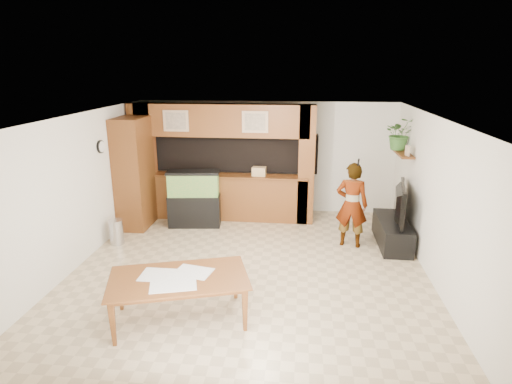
# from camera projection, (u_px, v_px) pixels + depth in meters

# --- Properties ---
(floor) EXTENTS (6.50, 6.50, 0.00)m
(floor) POSITION_uv_depth(u_px,v_px,m) (249.00, 269.00, 7.40)
(floor) COLOR tan
(floor) RESTS_ON ground
(ceiling) EXTENTS (6.50, 6.50, 0.00)m
(ceiling) POSITION_uv_depth(u_px,v_px,m) (249.00, 118.00, 6.66)
(ceiling) COLOR white
(ceiling) RESTS_ON wall_back
(wall_back) EXTENTS (6.00, 0.00, 6.00)m
(wall_back) POSITION_uv_depth(u_px,v_px,m) (266.00, 157.00, 10.13)
(wall_back) COLOR silver
(wall_back) RESTS_ON floor
(wall_left) EXTENTS (0.00, 6.50, 6.50)m
(wall_left) POSITION_uv_depth(u_px,v_px,m) (76.00, 192.00, 7.34)
(wall_left) COLOR silver
(wall_left) RESTS_ON floor
(wall_right) EXTENTS (0.00, 6.50, 6.50)m
(wall_right) POSITION_uv_depth(u_px,v_px,m) (438.00, 203.00, 6.72)
(wall_right) COLOR silver
(wall_right) RESTS_ON floor
(partition) EXTENTS (4.20, 0.99, 2.60)m
(partition) POSITION_uv_depth(u_px,v_px,m) (222.00, 161.00, 9.64)
(partition) COLOR brown
(partition) RESTS_ON floor
(wall_clock) EXTENTS (0.05, 0.25, 0.25)m
(wall_clock) POSITION_uv_depth(u_px,v_px,m) (101.00, 147.00, 8.12)
(wall_clock) COLOR black
(wall_clock) RESTS_ON wall_left
(wall_shelf) EXTENTS (0.25, 0.90, 0.04)m
(wall_shelf) POSITION_uv_depth(u_px,v_px,m) (403.00, 154.00, 8.48)
(wall_shelf) COLOR brown
(wall_shelf) RESTS_ON wall_right
(pantry_cabinet) EXTENTS (0.59, 0.97, 2.36)m
(pantry_cabinet) POSITION_uv_depth(u_px,v_px,m) (134.00, 173.00, 9.11)
(pantry_cabinet) COLOR brown
(pantry_cabinet) RESTS_ON floor
(trash_can) EXTENTS (0.27, 0.27, 0.50)m
(trash_can) POSITION_uv_depth(u_px,v_px,m) (116.00, 232.00, 8.38)
(trash_can) COLOR #B2B2B7
(trash_can) RESTS_ON floor
(aquarium) EXTENTS (1.11, 0.42, 1.23)m
(aquarium) POSITION_uv_depth(u_px,v_px,m) (194.00, 199.00, 9.24)
(aquarium) COLOR black
(aquarium) RESTS_ON floor
(tv_stand) EXTENTS (0.54, 1.47, 0.49)m
(tv_stand) POSITION_uv_depth(u_px,v_px,m) (392.00, 232.00, 8.37)
(tv_stand) COLOR black
(tv_stand) RESTS_ON floor
(television) EXTENTS (0.38, 1.27, 0.73)m
(television) POSITION_uv_depth(u_px,v_px,m) (395.00, 203.00, 8.20)
(television) COLOR black
(television) RESTS_ON tv_stand
(photo_frame) EXTENTS (0.06, 0.15, 0.20)m
(photo_frame) POSITION_uv_depth(u_px,v_px,m) (407.00, 151.00, 8.16)
(photo_frame) COLOR tan
(photo_frame) RESTS_ON wall_shelf
(potted_plant) EXTENTS (0.62, 0.54, 0.66)m
(potted_plant) POSITION_uv_depth(u_px,v_px,m) (400.00, 134.00, 8.69)
(potted_plant) COLOR #36692A
(potted_plant) RESTS_ON wall_shelf
(person) EXTENTS (0.67, 0.51, 1.66)m
(person) POSITION_uv_depth(u_px,v_px,m) (352.00, 205.00, 8.15)
(person) COLOR #A57F5A
(person) RESTS_ON floor
(microphone) EXTENTS (0.03, 0.09, 0.15)m
(microphone) POSITION_uv_depth(u_px,v_px,m) (358.00, 162.00, 7.75)
(microphone) COLOR black
(microphone) RESTS_ON person
(dining_table) EXTENTS (2.07, 1.53, 0.65)m
(dining_table) POSITION_uv_depth(u_px,v_px,m) (180.00, 300.00, 5.80)
(dining_table) COLOR brown
(dining_table) RESTS_ON floor
(newspaper_a) EXTENTS (0.54, 0.40, 0.01)m
(newspaper_a) POSITION_uv_depth(u_px,v_px,m) (161.00, 275.00, 5.80)
(newspaper_a) COLOR silver
(newspaper_a) RESTS_ON dining_table
(newspaper_b) EXTENTS (0.69, 0.58, 0.01)m
(newspaper_b) POSITION_uv_depth(u_px,v_px,m) (173.00, 284.00, 5.56)
(newspaper_b) COLOR silver
(newspaper_b) RESTS_ON dining_table
(newspaper_c) EXTENTS (0.56, 0.46, 0.01)m
(newspaper_c) POSITION_uv_depth(u_px,v_px,m) (193.00, 272.00, 5.89)
(newspaper_c) COLOR silver
(newspaper_c) RESTS_ON dining_table
(counter_box) EXTENTS (0.31, 0.22, 0.20)m
(counter_box) POSITION_uv_depth(u_px,v_px,m) (259.00, 171.00, 9.42)
(counter_box) COLOR tan
(counter_box) RESTS_ON partition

